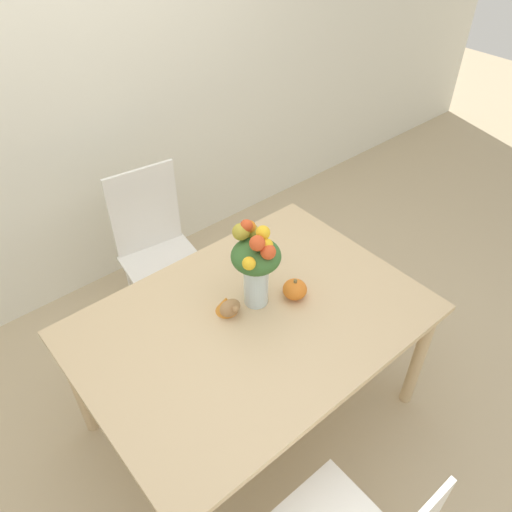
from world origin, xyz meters
TOP-DOWN VIEW (x-y plane):
  - ground_plane at (0.00, 0.00)m, footprint 12.00×12.00m
  - wall_back at (0.00, 1.49)m, footprint 8.00×0.06m
  - dining_table at (0.00, 0.00)m, footprint 1.47×1.05m
  - flower_vase at (0.08, 0.08)m, footprint 0.21×0.23m
  - pumpkin at (0.23, -0.02)m, footprint 0.11×0.11m
  - turkey_figurine at (-0.06, 0.10)m, footprint 0.10×0.13m
  - dining_chair_near_window at (0.06, 0.91)m, footprint 0.47×0.47m

SIDE VIEW (x-z plane):
  - ground_plane at x=0.00m, z-range 0.00..0.00m
  - dining_chair_near_window at x=0.06m, z-range 0.01..0.97m
  - dining_table at x=0.00m, z-range 0.28..1.00m
  - turkey_figurine at x=-0.06m, z-range 0.72..0.80m
  - pumpkin at x=0.23m, z-range 0.72..0.82m
  - flower_vase at x=0.08m, z-range 0.74..1.16m
  - wall_back at x=0.00m, z-range 0.00..2.70m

